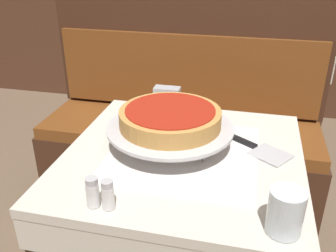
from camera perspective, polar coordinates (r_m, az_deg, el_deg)
The scene contains 11 objects.
dining_table_front at distance 1.23m, azimuth 2.22°, elevation -7.94°, with size 0.73×0.73×0.73m.
dining_table_rear at distance 2.70m, azimuth 15.40°, elevation 10.30°, with size 0.70×0.70×0.73m.
booth_bench at distance 1.99m, azimuth 1.92°, elevation -3.33°, with size 1.41×0.46×1.11m.
pizza_pan_stand at distance 1.18m, azimuth 0.33°, elevation -0.40°, with size 0.40×0.40×0.07m.
deep_dish_pizza at distance 1.16m, azimuth 0.34°, elevation 1.29°, with size 0.32×0.32×0.06m.
pizza_server at distance 1.23m, azimuth 12.92°, elevation -3.08°, with size 0.25×0.20×0.01m.
water_glass_near at distance 0.89m, azimuth 17.48°, elevation -12.33°, with size 0.08×0.08×0.11m.
salt_shaker at distance 0.95m, azimuth -11.42°, elevation -9.84°, with size 0.03×0.03×0.08m.
pepper_shaker at distance 0.94m, azimuth -9.15°, elevation -10.30°, with size 0.03×0.03×0.08m.
napkin_holder at distance 1.46m, azimuth -0.14°, elevation 4.25°, with size 0.10×0.05×0.09m.
condiment_caddy at distance 2.59m, azimuth 13.45°, elevation 13.23°, with size 0.12×0.12×0.17m.
Camera 1 is at (0.19, -1.00, 1.32)m, focal length 40.00 mm.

